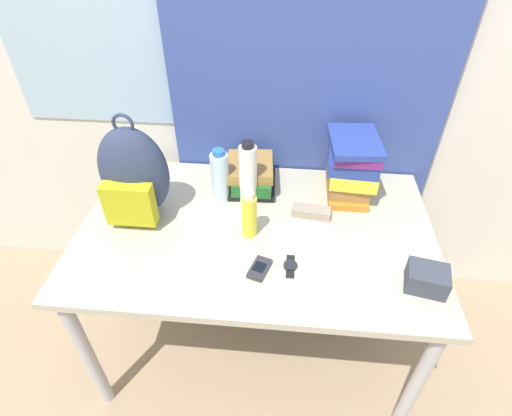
{
  "coord_description": "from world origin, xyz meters",
  "views": [
    {
      "loc": [
        0.1,
        -0.7,
        1.76
      ],
      "look_at": [
        0.0,
        0.42,
        0.83
      ],
      "focal_mm": 28.0,
      "sensor_mm": 36.0,
      "label": 1
    }
  ],
  "objects": [
    {
      "name": "curtain_blue",
      "position": [
        0.17,
        0.87,
        1.25
      ],
      "size": [
        1.14,
        0.04,
        2.5
      ],
      "color": "#384C93",
      "rests_on": "ground_plane"
    },
    {
      "name": "cell_phone",
      "position": [
        0.03,
        0.21,
        0.73
      ],
      "size": [
        0.08,
        0.11,
        0.02
      ],
      "color": "#2D2D33",
      "rests_on": "desk"
    },
    {
      "name": "sports_bottle",
      "position": [
        -0.05,
        0.58,
        0.86
      ],
      "size": [
        0.07,
        0.07,
        0.28
      ],
      "color": "white",
      "rests_on": "desk"
    },
    {
      "name": "wristwatch",
      "position": [
        0.14,
        0.23,
        0.73
      ],
      "size": [
        0.05,
        0.1,
        0.01
      ],
      "color": "black",
      "rests_on": "desk"
    },
    {
      "name": "book_stack_left",
      "position": [
        -0.04,
        0.68,
        0.78
      ],
      "size": [
        0.21,
        0.25,
        0.12
      ],
      "color": "black",
      "rests_on": "desk"
    },
    {
      "name": "camera_pouch",
      "position": [
        0.57,
        0.19,
        0.76
      ],
      "size": [
        0.15,
        0.13,
        0.08
      ],
      "color": "#383D47",
      "rests_on": "desk"
    },
    {
      "name": "sunglasses_case",
      "position": [
        0.21,
        0.51,
        0.74
      ],
      "size": [
        0.16,
        0.07,
        0.04
      ],
      "color": "gray",
      "rests_on": "desk"
    },
    {
      "name": "wall_back",
      "position": [
        -0.0,
        0.92,
        1.25
      ],
      "size": [
        6.0,
        0.06,
        2.5
      ],
      "color": "silver",
      "rests_on": "ground_plane"
    },
    {
      "name": "backpack",
      "position": [
        -0.46,
        0.47,
        0.9
      ],
      "size": [
        0.26,
        0.21,
        0.42
      ],
      "color": "#2D3851",
      "rests_on": "desk"
    },
    {
      "name": "water_bottle",
      "position": [
        -0.16,
        0.59,
        0.84
      ],
      "size": [
        0.07,
        0.07,
        0.23
      ],
      "color": "silver",
      "rests_on": "desk"
    },
    {
      "name": "book_stack_center",
      "position": [
        0.36,
        0.69,
        0.86
      ],
      "size": [
        0.21,
        0.28,
        0.26
      ],
      "color": "orange",
      "rests_on": "desk"
    },
    {
      "name": "sunscreen_bottle",
      "position": [
        -0.02,
        0.39,
        0.81
      ],
      "size": [
        0.06,
        0.06,
        0.19
      ],
      "color": "yellow",
      "rests_on": "desk"
    },
    {
      "name": "desk",
      "position": [
        0.0,
        0.42,
        0.65
      ],
      "size": [
        1.34,
        0.84,
        0.73
      ],
      "color": "#B7B299",
      "rests_on": "ground_plane"
    }
  ]
}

